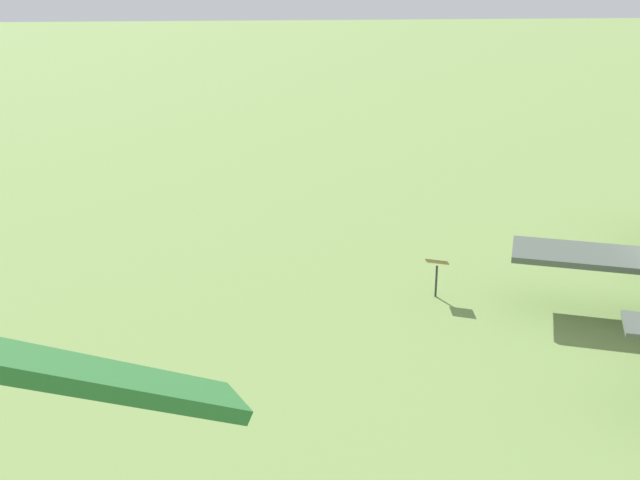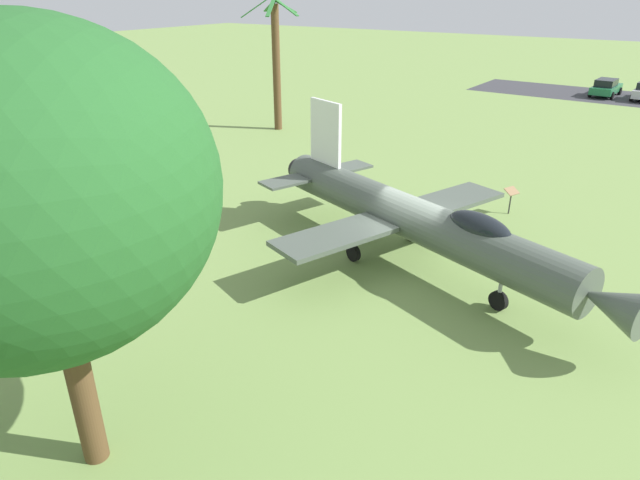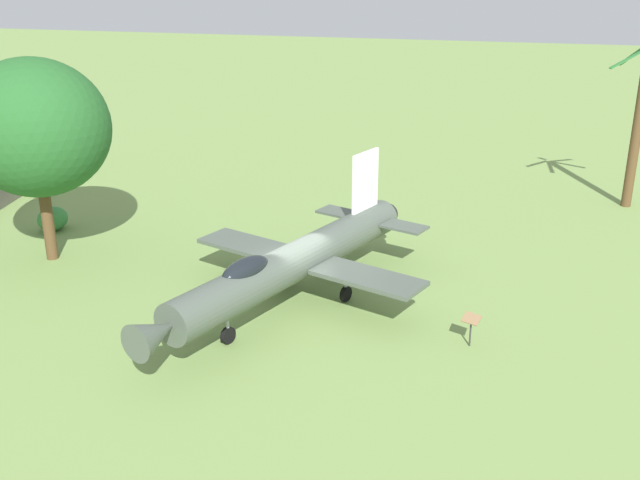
% 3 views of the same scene
% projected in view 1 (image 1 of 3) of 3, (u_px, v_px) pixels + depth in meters
% --- Properties ---
extents(info_plaque, '(0.60, 0.71, 1.14)m').
position_uv_depth(info_plaque, '(437.00, 268.00, 21.24)').
color(info_plaque, '#333333').
rests_on(info_plaque, ground_plane).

